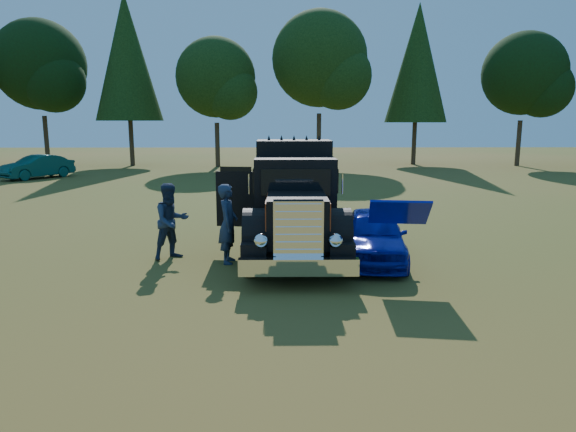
{
  "coord_description": "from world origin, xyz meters",
  "views": [
    {
      "loc": [
        1.03,
        -11.14,
        3.51
      ],
      "look_at": [
        1.19,
        1.54,
        1.17
      ],
      "focal_mm": 32.0,
      "sensor_mm": 36.0,
      "label": 1
    }
  ],
  "objects_px": {
    "diamond_t_truck": "(294,206)",
    "distant_teal_car": "(37,167)",
    "spectator_near": "(228,224)",
    "spectator_far": "(171,221)",
    "hotrod_coupe": "(374,235)"
  },
  "relations": [
    {
      "from": "diamond_t_truck",
      "to": "spectator_far",
      "type": "relative_size",
      "value": 3.63
    },
    {
      "from": "spectator_far",
      "to": "spectator_near",
      "type": "bearing_deg",
      "value": -54.41
    },
    {
      "from": "hotrod_coupe",
      "to": "distant_teal_car",
      "type": "relative_size",
      "value": 0.97
    },
    {
      "from": "spectator_far",
      "to": "distant_teal_car",
      "type": "distance_m",
      "value": 22.93
    },
    {
      "from": "diamond_t_truck",
      "to": "spectator_near",
      "type": "distance_m",
      "value": 1.98
    },
    {
      "from": "spectator_near",
      "to": "spectator_far",
      "type": "xyz_separation_m",
      "value": [
        -1.51,
        0.43,
        -0.01
      ]
    },
    {
      "from": "diamond_t_truck",
      "to": "spectator_far",
      "type": "xyz_separation_m",
      "value": [
        -3.19,
        -0.57,
        -0.29
      ]
    },
    {
      "from": "hotrod_coupe",
      "to": "spectator_far",
      "type": "xyz_separation_m",
      "value": [
        -5.19,
        0.29,
        0.31
      ]
    },
    {
      "from": "diamond_t_truck",
      "to": "distant_teal_car",
      "type": "bearing_deg",
      "value": 129.93
    },
    {
      "from": "spectator_near",
      "to": "hotrod_coupe",
      "type": "bearing_deg",
      "value": -86.09
    },
    {
      "from": "distant_teal_car",
      "to": "diamond_t_truck",
      "type": "bearing_deg",
      "value": -17.08
    },
    {
      "from": "spectator_far",
      "to": "hotrod_coupe",
      "type": "bearing_deg",
      "value": -41.83
    },
    {
      "from": "hotrod_coupe",
      "to": "spectator_far",
      "type": "bearing_deg",
      "value": 176.76
    },
    {
      "from": "spectator_near",
      "to": "distant_teal_car",
      "type": "distance_m",
      "value": 24.13
    },
    {
      "from": "hotrod_coupe",
      "to": "diamond_t_truck",
      "type": "bearing_deg",
      "value": 156.59
    }
  ]
}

